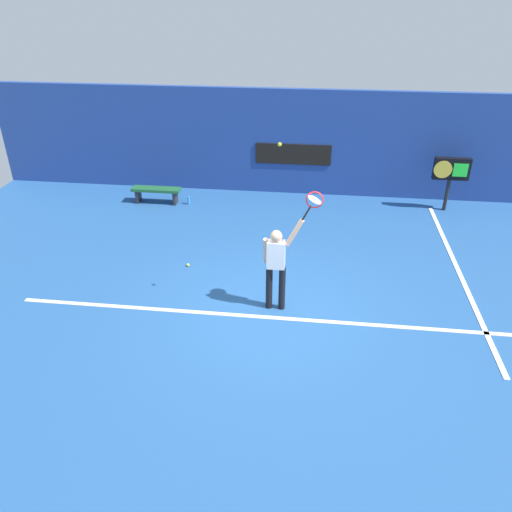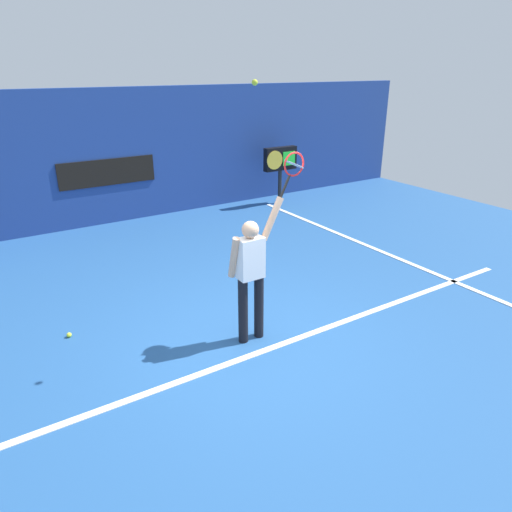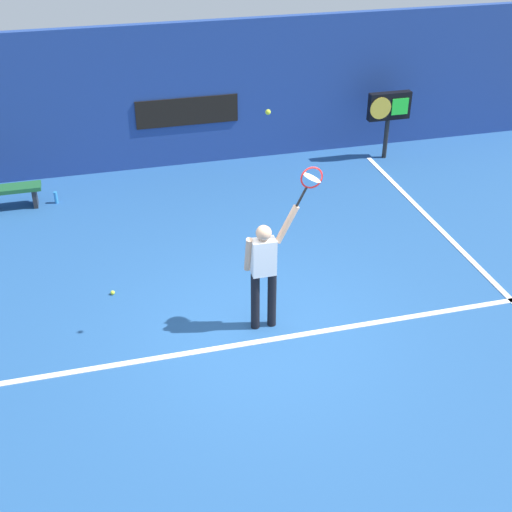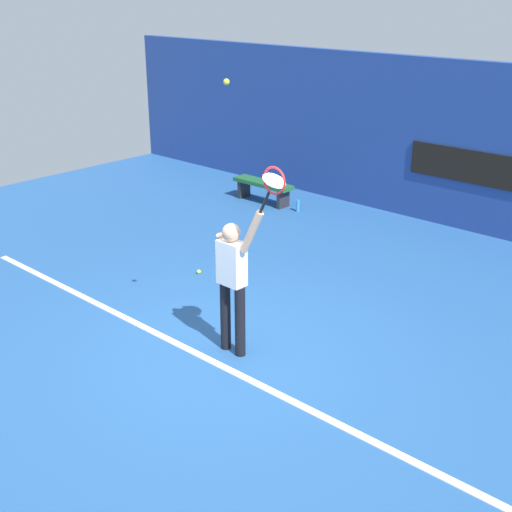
{
  "view_description": "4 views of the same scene",
  "coord_description": "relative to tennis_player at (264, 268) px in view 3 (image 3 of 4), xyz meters",
  "views": [
    {
      "loc": [
        0.68,
        -8.15,
        5.72
      ],
      "look_at": [
        -0.35,
        0.22,
        1.07
      ],
      "focal_mm": 35.45,
      "sensor_mm": 36.0,
      "label": 1
    },
    {
      "loc": [
        -2.9,
        -4.62,
        3.49
      ],
      "look_at": [
        0.24,
        0.27,
        1.12
      ],
      "focal_mm": 32.97,
      "sensor_mm": 36.0,
      "label": 2
    },
    {
      "loc": [
        -2.08,
        -7.67,
        6.14
      ],
      "look_at": [
        -0.0,
        0.35,
        1.07
      ],
      "focal_mm": 47.66,
      "sensor_mm": 36.0,
      "label": 3
    },
    {
      "loc": [
        5.28,
        -5.22,
        4.29
      ],
      "look_at": [
        -0.19,
        0.78,
        1.02
      ],
      "focal_mm": 47.72,
      "sensor_mm": 36.0,
      "label": 4
    }
  ],
  "objects": [
    {
      "name": "spare_ball",
      "position": [
        -2.11,
        1.38,
        -0.98
      ],
      "size": [
        0.07,
        0.07,
        0.07
      ],
      "primitive_type": "sphere",
      "color": "#CCE033",
      "rests_on": "ground_plane"
    },
    {
      "name": "tennis_ball",
      "position": [
        0.02,
        -0.07,
        2.3
      ],
      "size": [
        0.07,
        0.07,
        0.07
      ],
      "primitive_type": "sphere",
      "color": "#CCE033"
    },
    {
      "name": "scoreboard_clock",
      "position": [
        4.27,
        5.37,
        0.14
      ],
      "size": [
        0.96,
        0.2,
        1.51
      ],
      "color": "black",
      "rests_on": "ground_plane"
    },
    {
      "name": "ground_plane",
      "position": [
        -0.05,
        -0.1,
        -1.01
      ],
      "size": [
        18.0,
        18.0,
        0.0
      ],
      "primitive_type": "plane",
      "color": "#23518C"
    },
    {
      "name": "court_sideline",
      "position": [
        3.92,
        1.9,
        -1.0
      ],
      "size": [
        0.1,
        7.0,
        0.01
      ],
      "primitive_type": "cube",
      "color": "white",
      "rests_on": "ground_plane"
    },
    {
      "name": "sponsor_banner_center",
      "position": [
        -0.05,
        6.1,
        0.2
      ],
      "size": [
        2.2,
        0.03,
        0.6
      ],
      "primitive_type": "cube",
      "color": "black"
    },
    {
      "name": "court_bench",
      "position": [
        -3.88,
        4.89,
        -0.67
      ],
      "size": [
        1.4,
        0.36,
        0.45
      ],
      "color": "#1E592D",
      "rests_on": "ground_plane"
    },
    {
      "name": "water_bottle",
      "position": [
        -2.94,
        4.89,
        -0.89
      ],
      "size": [
        0.07,
        0.07,
        0.24
      ],
      "primitive_type": "cylinder",
      "color": "#338CD8",
      "rests_on": "ground_plane"
    },
    {
      "name": "court_baseline",
      "position": [
        -0.05,
        -0.36,
        -1.0
      ],
      "size": [
        10.0,
        0.1,
        0.01
      ],
      "primitive_type": "cube",
      "color": "white",
      "rests_on": "ground_plane"
    },
    {
      "name": "tennis_racket",
      "position": [
        0.63,
        -0.0,
        1.29
      ],
      "size": [
        0.42,
        0.27,
        0.62
      ],
      "color": "black"
    },
    {
      "name": "back_wall",
      "position": [
        -0.05,
        6.22,
        0.51
      ],
      "size": [
        18.0,
        0.2,
        3.05
      ],
      "primitive_type": "cube",
      "color": "navy",
      "rests_on": "ground_plane"
    },
    {
      "name": "tennis_player",
      "position": [
        0.0,
        0.0,
        0.0
      ],
      "size": [
        0.74,
        0.31,
        1.95
      ],
      "color": "black",
      "rests_on": "ground_plane"
    }
  ]
}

